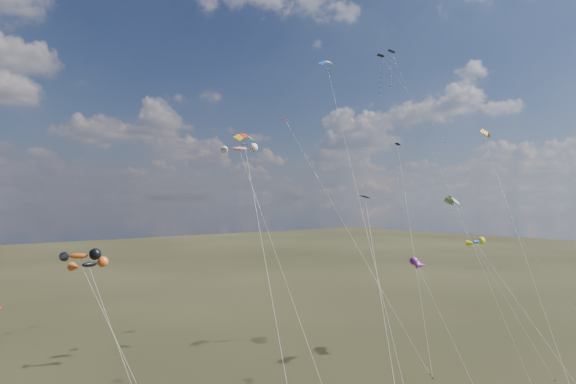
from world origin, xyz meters
TOP-DOWN VIEW (x-y plane):
  - diamond_black_high at (22.70, 22.00)m, footprint 12.61×25.68m
  - diamond_navy_tall at (17.15, 16.49)m, footprint 4.85×21.04m
  - diamond_black_mid at (-1.79, 4.12)m, footprint 10.41×13.32m
  - diamond_navy_right at (18.81, 17.97)m, footprint 10.11×12.55m
  - diamond_orange_center at (6.99, 19.40)m, footprint 5.23×18.67m
  - parafoil_yellow at (21.05, 6.99)m, footprint 13.85×16.47m
  - parafoil_blue_white at (8.09, 20.14)m, footprint 10.98×20.74m
  - parafoil_striped at (20.62, 11.14)m, footprint 3.79×14.76m
  - parafoil_tricolor at (-8.98, 13.13)m, footprint 6.34×15.16m
  - novelty_black_orange at (-18.09, 26.92)m, footprint 3.50×11.22m
  - novelty_orange_black at (-21.92, 17.86)m, footprint 5.92×7.35m
  - novelty_white_purple at (5.37, 5.11)m, footprint 1.82×7.85m
  - novelty_redwhite_stripe at (-2.36, 23.77)m, footprint 5.62×20.57m
  - novelty_blue_yellow at (6.74, -0.26)m, footprint 7.27×7.94m

SIDE VIEW (x-z plane):
  - novelty_black_orange at x=-18.09m, z-range 5.56..17.97m
  - novelty_white_purple at x=5.37m, z-range 5.83..18.46m
  - diamond_black_mid at x=-1.79m, z-range 3.53..22.12m
  - novelty_orange_black at x=-21.92m, z-range 6.52..20.77m
  - novelty_blue_yellow at x=6.74m, z-range 6.94..21.76m
  - parafoil_striped at x=20.62m, z-range 8.72..27.77m
  - diamond_orange_center at x=6.99m, z-range 4.90..33.37m
  - diamond_navy_right at x=18.81m, z-range 8.22..33.88m
  - parafoil_tricolor at x=-8.98m, z-range 11.51..35.97m
  - novelty_redwhite_stripe at x=-2.36m, z-range 11.59..36.17m
  - parafoil_yellow at x=21.05m, z-range 12.70..39.66m
  - diamond_navy_tall at x=17.15m, z-range 13.62..51.27m
  - diamond_black_high at x=22.70m, z-range 13.95..53.01m
  - parafoil_blue_white at x=8.09m, z-range 16.90..52.42m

